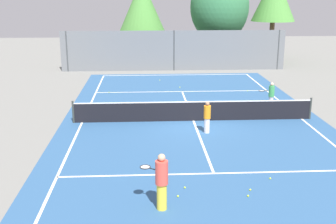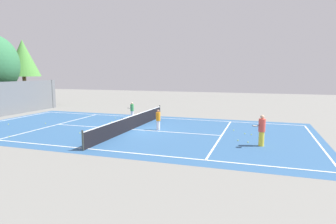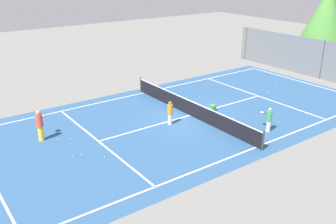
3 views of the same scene
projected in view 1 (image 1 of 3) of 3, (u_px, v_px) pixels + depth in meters
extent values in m
plane|color=slate|center=(193.00, 121.00, 21.32)|extent=(80.00, 80.00, 0.00)
cube|color=#2D5684|center=(193.00, 121.00, 21.32)|extent=(13.00, 25.00, 0.00)
cube|color=white|center=(82.00, 122.00, 21.02)|extent=(0.10, 24.00, 0.01)
cube|color=white|center=(302.00, 119.00, 21.61)|extent=(0.10, 24.00, 0.01)
cube|color=white|center=(176.00, 75.00, 32.84)|extent=(11.00, 0.10, 0.01)
cube|color=white|center=(214.00, 173.00, 15.17)|extent=(11.00, 0.10, 0.01)
cube|color=white|center=(182.00, 92.00, 27.46)|extent=(11.00, 0.10, 0.01)
cube|color=white|center=(193.00, 121.00, 21.32)|extent=(0.10, 12.80, 0.01)
cylinder|color=#333833|center=(73.00, 112.00, 20.85)|extent=(0.10, 0.10, 1.10)
cylinder|color=#333833|center=(310.00, 108.00, 21.48)|extent=(0.10, 0.10, 1.10)
cube|color=black|center=(194.00, 112.00, 21.19)|extent=(11.80, 0.03, 0.95)
cube|color=white|center=(194.00, 102.00, 21.05)|extent=(11.80, 0.04, 0.05)
cube|color=slate|center=(174.00, 51.00, 34.32)|extent=(18.00, 0.06, 3.20)
cylinder|color=#3F4447|center=(67.00, 51.00, 33.87)|extent=(0.12, 0.12, 3.20)
cylinder|color=#3F4447|center=(174.00, 51.00, 34.32)|extent=(0.12, 0.12, 3.20)
cylinder|color=#3F4447|center=(278.00, 50.00, 34.78)|extent=(0.12, 0.12, 3.20)
cylinder|color=brown|center=(271.00, 41.00, 39.20)|extent=(0.43, 0.43, 3.58)
cylinder|color=brown|center=(218.00, 48.00, 38.01)|extent=(0.29, 0.29, 2.59)
ellipsoid|color=#337547|center=(220.00, 7.00, 37.03)|extent=(5.06, 5.09, 6.07)
cylinder|color=brown|center=(143.00, 49.00, 37.86)|extent=(0.39, 0.39, 2.47)
cone|color=#4C8E3D|center=(142.00, 7.00, 36.88)|extent=(4.27, 4.27, 4.75)
cylinder|color=silver|center=(271.00, 102.00, 23.48)|extent=(0.25, 0.25, 0.67)
cylinder|color=#3FA559|center=(272.00, 91.00, 23.31)|extent=(0.31, 0.31, 0.59)
sphere|color=beige|center=(272.00, 84.00, 23.20)|extent=(0.18, 0.18, 0.18)
cylinder|color=black|center=(266.00, 91.00, 23.29)|extent=(0.20, 0.03, 0.03)
torus|color=black|center=(262.00, 91.00, 23.28)|extent=(0.33, 0.33, 0.03)
cylinder|color=silver|center=(262.00, 91.00, 23.28)|extent=(0.28, 0.28, 0.00)
cylinder|color=yellow|center=(162.00, 196.00, 12.60)|extent=(0.30, 0.30, 0.82)
cylinder|color=#E54C3F|center=(162.00, 173.00, 12.40)|extent=(0.37, 0.37, 0.71)
sphere|color=tan|center=(162.00, 157.00, 12.27)|extent=(0.22, 0.22, 0.22)
cylinder|color=black|center=(152.00, 169.00, 12.56)|extent=(0.18, 0.14, 0.03)
torus|color=black|center=(145.00, 167.00, 12.69)|extent=(0.46, 0.46, 0.03)
cylinder|color=silver|center=(145.00, 167.00, 12.69)|extent=(0.39, 0.39, 0.00)
cylinder|color=silver|center=(207.00, 126.00, 19.44)|extent=(0.25, 0.25, 0.68)
cylinder|color=orange|center=(207.00, 112.00, 19.27)|extent=(0.31, 0.31, 0.60)
sphere|color=#A37556|center=(207.00, 104.00, 19.16)|extent=(0.18, 0.18, 0.18)
cube|color=green|center=(194.00, 108.00, 22.95)|extent=(0.39, 0.28, 0.36)
sphere|color=#CCE533|center=(192.00, 104.00, 22.89)|extent=(0.07, 0.07, 0.07)
sphere|color=#CCE533|center=(195.00, 104.00, 22.94)|extent=(0.07, 0.07, 0.07)
sphere|color=#CCE533|center=(180.00, 87.00, 28.56)|extent=(0.07, 0.07, 0.07)
sphere|color=#CCE533|center=(160.00, 80.00, 30.84)|extent=(0.07, 0.07, 0.07)
sphere|color=#CCE533|center=(227.00, 110.00, 23.14)|extent=(0.07, 0.07, 0.07)
sphere|color=#CCE533|center=(248.00, 196.00, 13.46)|extent=(0.07, 0.07, 0.07)
sphere|color=#CCE533|center=(185.00, 188.00, 14.02)|extent=(0.07, 0.07, 0.07)
sphere|color=#CCE533|center=(147.00, 106.00, 23.82)|extent=(0.07, 0.07, 0.07)
sphere|color=#CCE533|center=(270.00, 178.00, 14.70)|extent=(0.07, 0.07, 0.07)
sphere|color=#CCE533|center=(178.00, 196.00, 13.43)|extent=(0.07, 0.07, 0.07)
sphere|color=#CCE533|center=(250.00, 190.00, 13.87)|extent=(0.07, 0.07, 0.07)
sphere|color=#CCE533|center=(109.00, 92.00, 27.12)|extent=(0.07, 0.07, 0.07)
sphere|color=#CCE533|center=(256.00, 101.00, 24.96)|extent=(0.07, 0.07, 0.07)
sphere|color=#CCE533|center=(248.00, 91.00, 27.54)|extent=(0.07, 0.07, 0.07)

